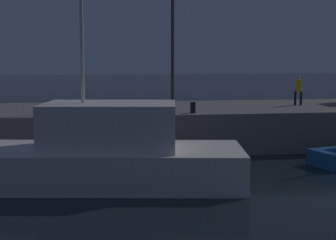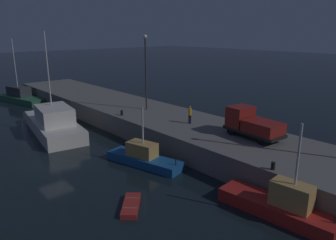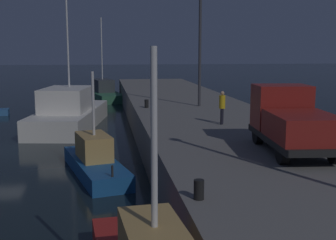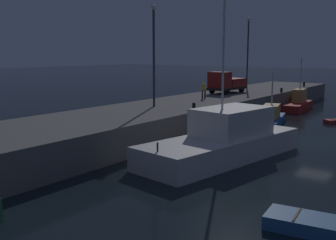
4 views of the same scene
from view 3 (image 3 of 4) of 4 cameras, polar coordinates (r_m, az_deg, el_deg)
The scene contains 10 objects.
ground_plane at distance 28.21m, azimuth -21.02°, elevation -4.02°, with size 320.00×320.00×0.00m, color black.
pier_quay at distance 27.99m, azimuth 4.83°, elevation -1.27°, with size 66.01×8.57×2.17m.
fishing_trawler_red at distance 35.44m, azimuth -12.74°, elevation 0.93°, with size 12.86×5.95×11.13m.
fishing_boat_blue at distance 54.75m, azimuth -8.29°, elevation 3.54°, with size 9.88×5.16×10.02m.
fishing_boat_orange at distance 22.11m, azimuth -9.50°, elevation -5.22°, with size 7.28×3.55×5.09m.
lamp_post_west at distance 30.98m, azimuth 4.19°, elevation 11.01°, with size 0.44×0.44×8.60m.
utility_truck at distance 17.75m, azimuth 15.74°, elevation -0.11°, with size 5.43×2.67×2.50m.
dockworker at distance 23.60m, azimuth 7.06°, elevation 1.91°, with size 0.45×0.42×1.77m.
bollard_west at distance 11.83m, azimuth 4.04°, elevation -9.02°, with size 0.28×0.28×0.54m, color black.
bollard_central at distance 30.15m, azimuth -2.81°, elevation 2.13°, with size 0.28×0.28×0.57m, color black.
Camera 3 is at (26.81, 6.31, 6.11)m, focal length 46.86 mm.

